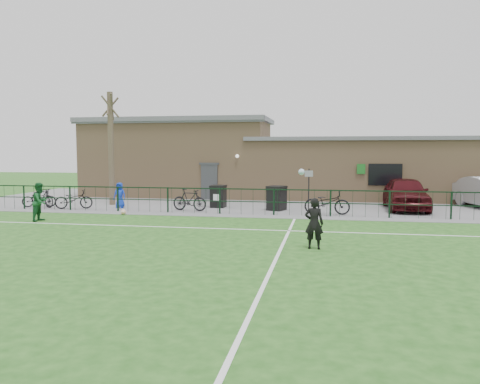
% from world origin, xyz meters
% --- Properties ---
extents(ground, '(90.00, 90.00, 0.00)m').
position_xyz_m(ground, '(0.00, 0.00, 0.00)').
color(ground, '#205118').
rests_on(ground, ground).
extents(paving_strip, '(34.00, 13.00, 0.02)m').
position_xyz_m(paving_strip, '(0.00, 13.50, 0.01)').
color(paving_strip, slate).
rests_on(paving_strip, ground).
extents(pitch_line_touch, '(28.00, 0.10, 0.01)m').
position_xyz_m(pitch_line_touch, '(0.00, 7.80, 0.00)').
color(pitch_line_touch, white).
rests_on(pitch_line_touch, ground).
extents(pitch_line_mid, '(28.00, 0.10, 0.01)m').
position_xyz_m(pitch_line_mid, '(0.00, 4.00, 0.00)').
color(pitch_line_mid, white).
rests_on(pitch_line_mid, ground).
extents(pitch_line_perp, '(0.10, 16.00, 0.01)m').
position_xyz_m(pitch_line_perp, '(2.00, 0.00, 0.00)').
color(pitch_line_perp, white).
rests_on(pitch_line_perp, ground).
extents(perimeter_fence, '(28.00, 0.10, 1.20)m').
position_xyz_m(perimeter_fence, '(0.00, 8.00, 0.60)').
color(perimeter_fence, black).
rests_on(perimeter_fence, ground).
extents(bare_tree, '(0.30, 0.30, 6.00)m').
position_xyz_m(bare_tree, '(-8.00, 10.50, 3.00)').
color(bare_tree, '#4B3D2E').
rests_on(bare_tree, ground).
extents(wheelie_bin_left, '(0.71, 0.81, 1.05)m').
position_xyz_m(wheelie_bin_left, '(-2.11, 10.36, 0.54)').
color(wheelie_bin_left, black).
rests_on(wheelie_bin_left, paving_strip).
extents(wheelie_bin_right, '(0.96, 1.02, 1.10)m').
position_xyz_m(wheelie_bin_right, '(0.94, 9.71, 0.57)').
color(wheelie_bin_right, black).
rests_on(wheelie_bin_right, paving_strip).
extents(sign_post, '(0.08, 0.08, 2.00)m').
position_xyz_m(sign_post, '(2.45, 10.50, 1.02)').
color(sign_post, black).
rests_on(sign_post, paving_strip).
extents(car_maroon, '(1.97, 4.74, 1.61)m').
position_xyz_m(car_maroon, '(7.16, 11.15, 0.82)').
color(car_maroon, '#3F0B0F').
rests_on(car_maroon, paving_strip).
extents(bicycle_a, '(1.75, 1.20, 0.87)m').
position_xyz_m(bicycle_a, '(-11.26, 8.88, 0.46)').
color(bicycle_a, black).
rests_on(bicycle_a, paving_strip).
extents(bicycle_b, '(1.74, 1.00, 1.01)m').
position_xyz_m(bicycle_b, '(-10.97, 8.70, 0.52)').
color(bicycle_b, black).
rests_on(bicycle_b, paving_strip).
extents(bicycle_c, '(1.92, 1.20, 0.95)m').
position_xyz_m(bicycle_c, '(-9.08, 8.47, 0.50)').
color(bicycle_c, black).
rests_on(bicycle_c, paving_strip).
extents(bicycle_d, '(1.83, 0.83, 1.06)m').
position_xyz_m(bicycle_d, '(-3.16, 8.73, 0.55)').
color(bicycle_d, black).
rests_on(bicycle_d, paving_strip).
extents(bicycle_e, '(2.12, 0.93, 1.08)m').
position_xyz_m(bicycle_e, '(3.35, 8.69, 0.56)').
color(bicycle_e, black).
rests_on(bicycle_e, paving_strip).
extents(spectator_child, '(0.64, 0.43, 1.29)m').
position_xyz_m(spectator_child, '(-6.95, 9.16, 0.67)').
color(spectator_child, '#1437BD').
rests_on(spectator_child, paving_strip).
extents(goalkeeper_kick, '(0.93, 3.07, 2.27)m').
position_xyz_m(goalkeeper_kick, '(2.94, 1.09, 0.81)').
color(goalkeeper_kick, black).
rests_on(goalkeeper_kick, ground).
extents(outfield_player, '(0.61, 0.78, 1.59)m').
position_xyz_m(outfield_player, '(-8.34, 4.58, 0.80)').
color(outfield_player, '#175327').
rests_on(outfield_player, ground).
extents(ball_ground, '(0.24, 0.24, 0.24)m').
position_xyz_m(ball_ground, '(-5.78, 7.02, 0.12)').
color(ball_ground, white).
rests_on(ball_ground, ground).
extents(clubhouse, '(24.25, 5.40, 4.96)m').
position_xyz_m(clubhouse, '(-0.88, 16.50, 2.22)').
color(clubhouse, tan).
rests_on(clubhouse, ground).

